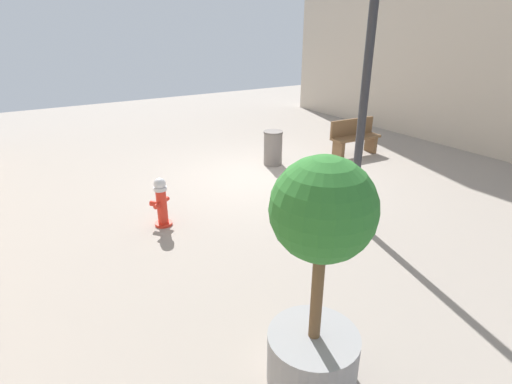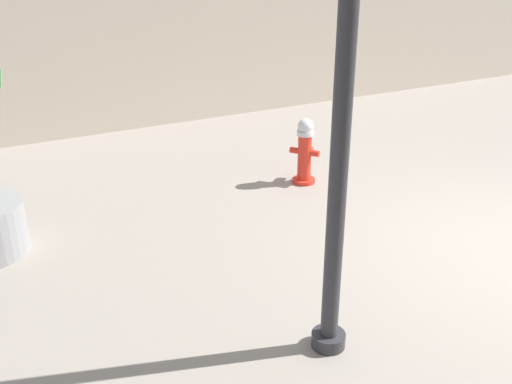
# 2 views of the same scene
# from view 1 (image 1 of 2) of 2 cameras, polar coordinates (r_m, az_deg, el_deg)

# --- Properties ---
(ground_plane) EXTENTS (23.40, 23.40, 0.00)m
(ground_plane) POSITION_cam_1_polar(r_m,az_deg,el_deg) (9.22, 0.86, 2.19)
(ground_plane) COLOR gray
(fire_hydrant) EXTENTS (0.36, 0.36, 0.88)m
(fire_hydrant) POSITION_cam_1_polar(r_m,az_deg,el_deg) (7.03, -13.48, -1.41)
(fire_hydrant) COLOR red
(fire_hydrant) RESTS_ON ground_plane
(bench_near) EXTENTS (1.44, 0.53, 0.95)m
(bench_near) POSITION_cam_1_polar(r_m,az_deg,el_deg) (11.08, 13.95, 7.71)
(bench_near) COLOR brown
(bench_near) RESTS_ON ground_plane
(planter_tree) EXTENTS (0.90, 0.90, 2.33)m
(planter_tree) POSITION_cam_1_polar(r_m,az_deg,el_deg) (3.58, 9.01, -11.12)
(planter_tree) COLOR gray
(planter_tree) RESTS_ON ground_plane
(street_lamp) EXTENTS (0.36, 0.36, 4.29)m
(street_lamp) POSITION_cam_1_polar(r_m,az_deg,el_deg) (6.76, 15.74, 16.83)
(street_lamp) COLOR #2D2D33
(street_lamp) RESTS_ON ground_plane
(trash_bin) EXTENTS (0.48, 0.48, 0.86)m
(trash_bin) POSITION_cam_1_polar(r_m,az_deg,el_deg) (9.95, 2.46, 6.35)
(trash_bin) COLOR slate
(trash_bin) RESTS_ON ground_plane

